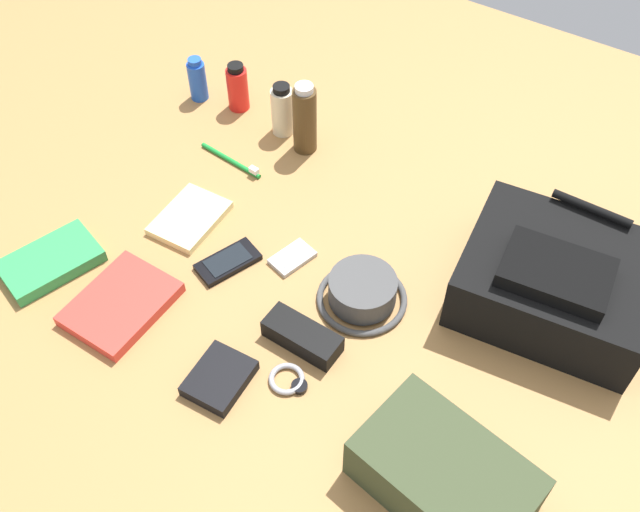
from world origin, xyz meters
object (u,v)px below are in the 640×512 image
Objects in this scene: travel_guidebook at (121,304)px; notepad at (190,218)px; wallet at (219,378)px; media_player at (292,258)px; paperback_novel at (51,262)px; bucket_hat at (362,292)px; sunglasses_case at (302,336)px; lotion_bottle at (282,110)px; sunscreen_spray at (238,88)px; toiletry_pouch at (445,474)px; toothbrush at (234,162)px; cologne_bottle at (305,119)px; cell_phone at (228,262)px; backpack at (556,281)px; deodorant_spray at (197,80)px; wristwatch at (288,380)px.

notepad is at bearing 97.59° from travel_guidebook.
media_player is at bearing 95.63° from wallet.
paperback_novel reaches higher than notepad.
bucket_hat is 0.14m from sunglasses_case.
travel_guidebook is (-0.36, -0.25, -0.01)m from bucket_hat.
sunscreen_spray is at bearing 173.65° from lotion_bottle.
toiletry_pouch is 1.38× the size of paperback_novel.
sunscreen_spray is at bearing 148.03° from bucket_hat.
wallet is at bearing -55.66° from toothbrush.
toiletry_pouch is at bearing -35.08° from sunscreen_spray.
toiletry_pouch is at bearing 0.67° from paperback_novel.
sunscreen_spray is at bearing 137.59° from sunglasses_case.
cologne_bottle is at bearing 67.50° from paperback_novel.
travel_guidebook is 0.21m from cell_phone.
media_player is at bearing -159.54° from backpack.
deodorant_spray is 0.23m from lotion_bottle.
sunscreen_spray reaches higher than deodorant_spray.
notepad is (0.03, -0.18, 0.00)m from toothbrush.
wallet reaches higher than media_player.
paperback_novel is 1.24× the size of toothbrush.
media_player is 0.63× the size of notepad.
toothbrush is (0.11, -0.16, -0.05)m from sunscreen_spray.
sunscreen_spray reaches higher than notepad.
cologne_bottle is (-0.60, 0.53, 0.03)m from toiletry_pouch.
sunglasses_case is at bearing -43.82° from sunscreen_spray.
deodorant_spray is 0.25m from toothbrush.
paperback_novel is at bearing -105.13° from lotion_bottle.
wallet is at bearing -55.83° from cell_phone.
travel_guidebook is (-0.65, -0.43, -0.06)m from backpack.
cell_phone reaches higher than wristwatch.
backpack reaches higher than sunscreen_spray.
toiletry_pouch is 1.69× the size of bucket_hat.
deodorant_spray is 0.72× the size of notepad.
wristwatch is (0.15, -0.23, 0.00)m from media_player.
media_player is (0.10, 0.08, -0.00)m from cell_phone.
notepad is at bearing 133.01° from wallet.
cell_phone is (-0.55, -0.24, -0.06)m from backpack.
sunglasses_case is at bearing -38.66° from toothbrush.
bucket_hat is 0.44m from cologne_bottle.
backpack reaches higher than notepad.
cell_phone is at bearing -23.10° from notepad.
toiletry_pouch is at bearing -29.41° from media_player.
lotion_bottle reaches higher than wallet.
toiletry_pouch is at bearing 0.99° from travel_guidebook.
cologne_bottle reaches higher than cell_phone.
sunscreen_spray is 0.48m from media_player.
cologne_bottle reaches higher than lotion_bottle.
travel_guidebook is (0.16, -0.58, -0.04)m from sunscreen_spray.
wristwatch is at bearing -46.93° from sunscreen_spray.
wristwatch is (0.37, -0.53, -0.05)m from lotion_bottle.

